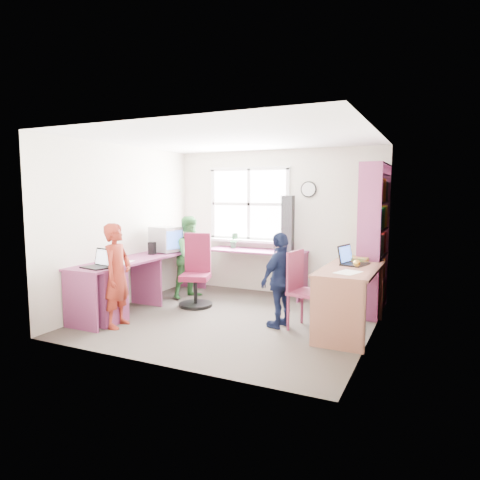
% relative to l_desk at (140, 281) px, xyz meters
% --- Properties ---
extents(room, '(3.64, 3.44, 2.44)m').
position_rel_l_desk_xyz_m(room, '(1.32, 0.38, 0.76)').
color(room, '#3F3732').
rests_on(room, ground).
extents(l_desk, '(2.38, 2.95, 0.75)m').
position_rel_l_desk_xyz_m(l_desk, '(0.00, 0.00, 0.00)').
color(l_desk, '#843461').
rests_on(l_desk, ground).
extents(right_desk, '(0.66, 1.40, 0.80)m').
position_rel_l_desk_xyz_m(right_desk, '(2.84, 0.42, 0.13)').
color(right_desk, '#905A48').
rests_on(right_desk, ground).
extents(bookshelf, '(0.30, 1.02, 2.10)m').
position_rel_l_desk_xyz_m(bookshelf, '(2.96, 1.47, 0.55)').
color(bookshelf, '#843461').
rests_on(bookshelf, ground).
extents(swivel_chair, '(0.64, 0.64, 1.08)m').
position_rel_l_desk_xyz_m(swivel_chair, '(0.50, 0.69, 0.01)').
color(swivel_chair, black).
rests_on(swivel_chair, ground).
extents(wooden_chair, '(0.50, 0.50, 0.98)m').
position_rel_l_desk_xyz_m(wooden_chair, '(2.29, 0.31, 0.07)').
color(wooden_chair, '#842C49').
rests_on(wooden_chair, ground).
extents(crt_monitor, '(0.48, 0.45, 0.41)m').
position_rel_l_desk_xyz_m(crt_monitor, '(-0.16, 0.86, 0.50)').
color(crt_monitor, '#AAAAAF').
rests_on(crt_monitor, l_desk).
extents(laptop_left, '(0.39, 0.34, 0.24)m').
position_rel_l_desk_xyz_m(laptop_left, '(-0.12, -0.65, 0.35)').
color(laptop_left, black).
rests_on(laptop_left, l_desk).
extents(laptop_right, '(0.37, 0.41, 0.24)m').
position_rel_l_desk_xyz_m(laptop_right, '(2.80, 0.64, 0.40)').
color(laptop_right, black).
rests_on(laptop_right, right_desk).
extents(speaker_a, '(0.11, 0.11, 0.19)m').
position_rel_l_desk_xyz_m(speaker_a, '(-0.21, 0.57, 0.39)').
color(speaker_a, black).
rests_on(speaker_a, l_desk).
extents(speaker_b, '(0.10, 0.10, 0.19)m').
position_rel_l_desk_xyz_m(speaker_b, '(-0.17, 1.10, 0.39)').
color(speaker_b, black).
rests_on(speaker_b, l_desk).
extents(cd_tower, '(0.18, 0.16, 0.90)m').
position_rel_l_desk_xyz_m(cd_tower, '(1.57, 1.80, 0.74)').
color(cd_tower, black).
rests_on(cd_tower, l_desk).
extents(game_box, '(0.29, 0.29, 0.06)m').
position_rel_l_desk_xyz_m(game_box, '(2.83, 0.90, 0.37)').
color(game_box, red).
rests_on(game_box, right_desk).
extents(paper_a, '(0.30, 0.38, 0.00)m').
position_rel_l_desk_xyz_m(paper_a, '(-0.12, -0.22, 0.30)').
color(paper_a, white).
rests_on(paper_a, l_desk).
extents(paper_b, '(0.31, 0.37, 0.00)m').
position_rel_l_desk_xyz_m(paper_b, '(2.88, 0.07, 0.35)').
color(paper_b, white).
rests_on(paper_b, right_desk).
extents(potted_plant, '(0.17, 0.14, 0.27)m').
position_rel_l_desk_xyz_m(potted_plant, '(0.62, 1.76, 0.43)').
color(potted_plant, '#2D723C').
rests_on(potted_plant, l_desk).
extents(person_red, '(0.40, 0.53, 1.32)m').
position_rel_l_desk_xyz_m(person_red, '(0.13, -0.61, 0.21)').
color(person_red, maroon).
rests_on(person_red, ground).
extents(person_green, '(0.71, 0.78, 1.32)m').
position_rel_l_desk_xyz_m(person_green, '(0.18, 1.08, 0.21)').
color(person_green, '#307A36').
rests_on(person_green, ground).
extents(person_navy, '(0.52, 0.77, 1.21)m').
position_rel_l_desk_xyz_m(person_navy, '(2.01, 0.25, 0.15)').
color(person_navy, '#121A3A').
rests_on(person_navy, ground).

